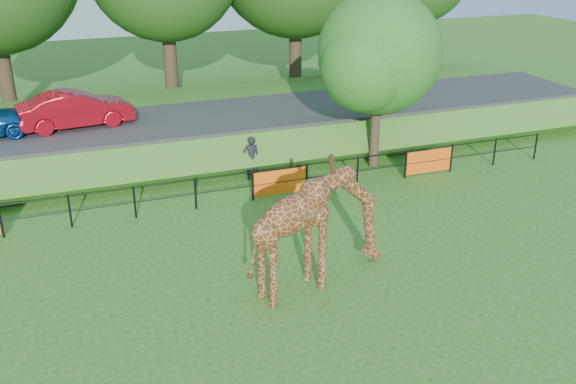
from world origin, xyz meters
The scene contains 8 objects.
ground centered at (0.00, 0.00, 0.00)m, with size 90.00×90.00×0.00m, color #1F5916.
giraffe centered at (1.98, 2.18, 1.57)m, with size 4.39×0.81×3.13m, color #592912, non-canonical shape.
perimeter_fence centered at (0.00, 8.00, 0.55)m, with size 28.07×0.10×1.10m, color black, non-canonical shape.
embankment centered at (0.00, 15.50, 0.65)m, with size 40.00×9.00×1.30m, color #1F5916.
road centered at (0.00, 14.00, 1.36)m, with size 40.00×5.00×0.12m, color #303033.
car_red centered at (-3.23, 14.29, 2.14)m, with size 1.52×4.35×1.43m, color red.
visitor centered at (2.60, 10.03, 0.82)m, with size 0.60×0.39×1.65m, color black.
tree_east centered at (7.60, 9.63, 4.28)m, with size 5.40×4.71×6.76m.
Camera 1 is at (-4.03, -11.48, 8.87)m, focal length 40.00 mm.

